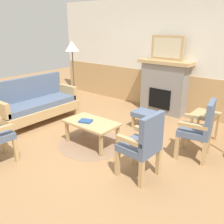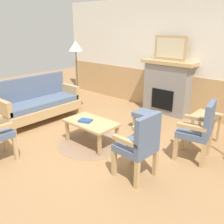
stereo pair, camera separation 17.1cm
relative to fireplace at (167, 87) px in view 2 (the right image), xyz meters
name	(u,v)px [view 2 (the right image)]	position (x,y,z in m)	size (l,w,h in m)	color
ground_plane	(99,145)	(0.00, -2.35, -0.65)	(14.00, 14.00, 0.00)	#997047
wall_back	(174,58)	(0.00, 0.25, 0.66)	(7.20, 0.14, 2.70)	silver
fireplace	(167,87)	(0.00, 0.00, 0.00)	(1.30, 0.44, 1.28)	gray
framed_picture	(170,48)	(0.00, 0.00, 0.91)	(0.80, 0.04, 0.56)	tan
couch	(39,103)	(-1.88, -2.34, -0.26)	(0.70, 1.80, 0.98)	tan
coffee_table	(91,124)	(-0.15, -2.39, -0.27)	(0.96, 0.56, 0.44)	tan
round_rug	(92,143)	(-0.15, -2.39, -0.65)	(1.23, 1.23, 0.01)	#896B51
book_on_table	(85,121)	(-0.23, -2.45, -0.20)	(0.22, 0.17, 0.03)	navy
footstool	(145,115)	(0.15, -1.14, -0.37)	(0.40, 0.40, 0.36)	tan
armchair_near_fireplace	(199,128)	(1.50, -1.63, -0.11)	(0.56, 0.56, 0.98)	tan
armchair_by_window_left	(140,143)	(1.10, -2.67, -0.11)	(0.50, 0.50, 0.98)	tan
side_table	(206,120)	(1.36, -0.95, -0.22)	(0.44, 0.44, 0.55)	tan
floor_lamp_by_couch	(76,50)	(-2.15, -0.98, 0.80)	(0.36, 0.36, 1.68)	#332D28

